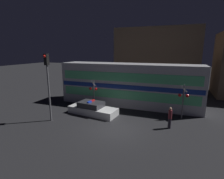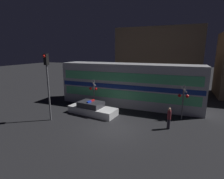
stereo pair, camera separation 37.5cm
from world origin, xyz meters
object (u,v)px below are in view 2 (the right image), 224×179
(crossing_signal_near, at_px, (183,99))
(traffic_light_corner, at_px, (47,77))
(train, at_px, (129,85))
(pedestrian, at_px, (169,118))
(police_car, at_px, (92,109))

(crossing_signal_near, xyz_separation_m, traffic_light_corner, (-10.53, -4.35, 1.94))
(train, distance_m, pedestrian, 6.83)
(train, bearing_deg, pedestrian, -46.53)
(police_car, distance_m, traffic_light_corner, 5.03)
(crossing_signal_near, bearing_deg, traffic_light_corner, -157.57)
(pedestrian, bearing_deg, crossing_signal_near, 69.11)
(police_car, height_order, crossing_signal_near, crossing_signal_near)
(traffic_light_corner, bearing_deg, police_car, 46.33)
(train, relative_size, police_car, 3.09)
(train, xyz_separation_m, police_car, (-2.41, -4.06, -1.79))
(train, distance_m, crossing_signal_near, 6.05)
(train, bearing_deg, police_car, -120.65)
(train, distance_m, traffic_light_corner, 8.57)
(train, height_order, crossing_signal_near, train)
(police_car, height_order, pedestrian, pedestrian)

